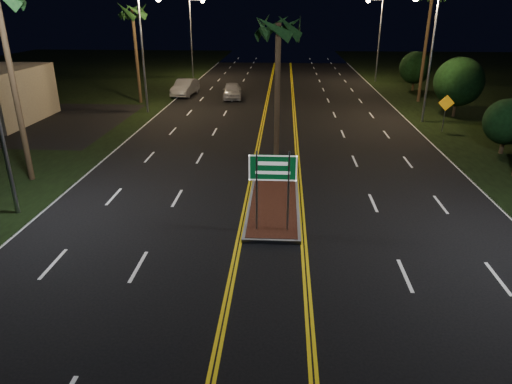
# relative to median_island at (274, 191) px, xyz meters

# --- Properties ---
(ground) EXTENTS (120.00, 120.00, 0.00)m
(ground) POSITION_rel_median_island_xyz_m (0.00, -7.00, -0.08)
(ground) COLOR black
(ground) RESTS_ON ground
(median_island) EXTENTS (2.25, 10.25, 0.17)m
(median_island) POSITION_rel_median_island_xyz_m (0.00, 0.00, 0.00)
(median_island) COLOR gray
(median_island) RESTS_ON ground
(highway_sign) EXTENTS (1.80, 0.08, 3.20)m
(highway_sign) POSITION_rel_median_island_xyz_m (0.00, -4.20, 2.32)
(highway_sign) COLOR gray
(highway_sign) RESTS_ON ground
(streetlight_left_mid) EXTENTS (1.91, 0.44, 9.00)m
(streetlight_left_mid) POSITION_rel_median_island_xyz_m (-10.61, 17.00, 5.57)
(streetlight_left_mid) COLOR gray
(streetlight_left_mid) RESTS_ON ground
(streetlight_left_far) EXTENTS (1.91, 0.44, 9.00)m
(streetlight_left_far) POSITION_rel_median_island_xyz_m (-10.61, 37.00, 5.57)
(streetlight_left_far) COLOR gray
(streetlight_left_far) RESTS_ON ground
(streetlight_right_mid) EXTENTS (1.91, 0.44, 9.00)m
(streetlight_right_mid) POSITION_rel_median_island_xyz_m (10.61, 15.00, 5.57)
(streetlight_right_mid) COLOR gray
(streetlight_right_mid) RESTS_ON ground
(streetlight_right_far) EXTENTS (1.91, 0.44, 9.00)m
(streetlight_right_far) POSITION_rel_median_island_xyz_m (10.61, 35.00, 5.57)
(streetlight_right_far) COLOR gray
(streetlight_right_far) RESTS_ON ground
(palm_median) EXTENTS (2.40, 2.40, 8.30)m
(palm_median) POSITION_rel_median_island_xyz_m (0.00, 3.50, 7.19)
(palm_median) COLOR #382819
(palm_median) RESTS_ON ground
(palm_left_far) EXTENTS (2.40, 2.40, 8.80)m
(palm_left_far) POSITION_rel_median_island_xyz_m (-12.80, 21.00, 7.66)
(palm_left_far) COLOR #382819
(palm_left_far) RESTS_ON ground
(shrub_near) EXTENTS (2.70, 2.70, 3.30)m
(shrub_near) POSITION_rel_median_island_xyz_m (13.50, 7.00, 1.86)
(shrub_near) COLOR #382819
(shrub_near) RESTS_ON ground
(shrub_mid) EXTENTS (3.78, 3.78, 4.62)m
(shrub_mid) POSITION_rel_median_island_xyz_m (14.00, 17.00, 2.64)
(shrub_mid) COLOR #382819
(shrub_mid) RESTS_ON ground
(shrub_far) EXTENTS (3.24, 3.24, 3.96)m
(shrub_far) POSITION_rel_median_island_xyz_m (13.80, 29.00, 2.25)
(shrub_far) COLOR #382819
(shrub_far) RESTS_ON ground
(car_near) EXTENTS (2.67, 5.31, 1.71)m
(car_near) POSITION_rel_median_island_xyz_m (-4.61, 23.51, 0.77)
(car_near) COLOR silver
(car_near) RESTS_ON ground
(car_far) EXTENTS (2.86, 5.62, 1.80)m
(car_far) POSITION_rel_median_island_xyz_m (-9.44, 24.87, 0.82)
(car_far) COLOR #ABADB5
(car_far) RESTS_ON ground
(warning_sign) EXTENTS (1.08, 0.09, 2.58)m
(warning_sign) POSITION_rel_median_island_xyz_m (11.57, 12.01, 1.60)
(warning_sign) COLOR gray
(warning_sign) RESTS_ON ground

